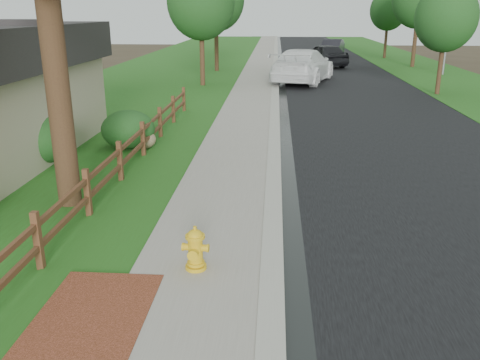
# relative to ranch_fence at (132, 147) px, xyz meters

# --- Properties ---
(ground) EXTENTS (120.00, 120.00, 0.00)m
(ground) POSITION_rel_ranch_fence_xyz_m (3.60, -6.40, -0.62)
(ground) COLOR #392F1F
(road) EXTENTS (8.00, 90.00, 0.02)m
(road) POSITION_rel_ranch_fence_xyz_m (8.20, 28.60, -0.61)
(road) COLOR black
(road) RESTS_ON ground
(curb) EXTENTS (0.40, 90.00, 0.12)m
(curb) POSITION_rel_ranch_fence_xyz_m (4.00, 28.60, -0.56)
(curb) COLOR #99978B
(curb) RESTS_ON ground
(wet_gutter) EXTENTS (0.50, 90.00, 0.00)m
(wet_gutter) POSITION_rel_ranch_fence_xyz_m (4.35, 28.60, -0.60)
(wet_gutter) COLOR black
(wet_gutter) RESTS_ON road
(sidewalk) EXTENTS (2.20, 90.00, 0.10)m
(sidewalk) POSITION_rel_ranch_fence_xyz_m (2.70, 28.60, -0.57)
(sidewalk) COLOR gray
(sidewalk) RESTS_ON ground
(grass_strip) EXTENTS (1.60, 90.00, 0.06)m
(grass_strip) POSITION_rel_ranch_fence_xyz_m (0.80, 28.60, -0.59)
(grass_strip) COLOR #255217
(grass_strip) RESTS_ON ground
(lawn_near) EXTENTS (9.00, 90.00, 0.04)m
(lawn_near) POSITION_rel_ranch_fence_xyz_m (-4.40, 28.60, -0.60)
(lawn_near) COLOR #255217
(lawn_near) RESTS_ON ground
(verge_far) EXTENTS (6.00, 90.00, 0.04)m
(verge_far) POSITION_rel_ranch_fence_xyz_m (15.10, 28.60, -0.60)
(verge_far) COLOR #255217
(verge_far) RESTS_ON ground
(brick_patch) EXTENTS (1.60, 2.40, 0.11)m
(brick_patch) POSITION_rel_ranch_fence_xyz_m (1.40, -7.40, -0.56)
(brick_patch) COLOR brown
(brick_patch) RESTS_ON ground
(ranch_fence) EXTENTS (0.12, 16.92, 1.10)m
(ranch_fence) POSITION_rel_ranch_fence_xyz_m (0.00, 0.00, 0.00)
(ranch_fence) COLOR #50311A
(ranch_fence) RESTS_ON ground
(fire_hydrant) EXTENTS (0.51, 0.41, 0.79)m
(fire_hydrant) POSITION_rel_ranch_fence_xyz_m (2.70, -5.93, -0.16)
(fire_hydrant) COLOR yellow
(fire_hydrant) RESTS_ON sidewalk
(white_suv) EXTENTS (4.66, 7.49, 2.02)m
(white_suv) POSITION_rel_ranch_fence_xyz_m (5.67, 18.35, 0.41)
(white_suv) COLOR white
(white_suv) RESTS_ON road
(dark_car_mid) EXTENTS (3.70, 5.59, 1.77)m
(dark_car_mid) POSITION_rel_ranch_fence_xyz_m (7.82, 27.71, 0.29)
(dark_car_mid) COLOR black
(dark_car_mid) RESTS_ON road
(dark_car_far) EXTENTS (2.92, 5.20, 1.62)m
(dark_car_far) POSITION_rel_ranch_fence_xyz_m (9.28, 36.27, 0.21)
(dark_car_far) COLOR black
(dark_car_far) RESTS_ON road
(streetlight) EXTENTS (1.94, 0.68, 8.52)m
(streetlight) POSITION_rel_ranch_fence_xyz_m (15.37, 22.79, 4.21)
(streetlight) COLOR gray
(streetlight) RESTS_ON ground
(boulder) EXTENTS (1.15, 1.01, 0.64)m
(boulder) POSITION_rel_ranch_fence_xyz_m (-0.30, 2.10, -0.30)
(boulder) COLOR brown
(boulder) RESTS_ON ground
(shrub_b) EXTENTS (2.63, 2.63, 1.53)m
(shrub_b) POSITION_rel_ranch_fence_xyz_m (-2.90, 0.29, 0.15)
(shrub_b) COLOR #1F4318
(shrub_b) RESTS_ON ground
(shrub_c) EXTENTS (1.98, 1.98, 1.24)m
(shrub_c) POSITION_rel_ranch_fence_xyz_m (-0.74, 2.20, 0.00)
(shrub_c) COLOR #1F4318
(shrub_c) RESTS_ON ground
(tree_near_left) EXTENTS (3.86, 3.86, 6.84)m
(tree_near_left) POSITION_rel_ranch_fence_xyz_m (-0.30, 16.54, 4.08)
(tree_near_left) COLOR #3C2318
(tree_near_left) RESTS_ON ground
(tree_near_right) EXTENTS (3.13, 3.13, 5.63)m
(tree_near_right) POSITION_rel_ranch_fence_xyz_m (12.60, 14.10, 3.28)
(tree_near_right) COLOR #3C2318
(tree_near_right) RESTS_ON ground
(tree_far_right) EXTENTS (3.28, 3.28, 6.05)m
(tree_far_right) POSITION_rel_ranch_fence_xyz_m (14.03, 35.32, 3.61)
(tree_far_right) COLOR #3C2318
(tree_far_right) RESTS_ON ground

